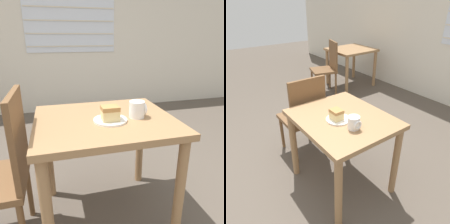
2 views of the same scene
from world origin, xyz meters
TOP-DOWN VIEW (x-y plane):
  - ground_plane at (0.00, 0.00)m, footprint 14.00×14.00m
  - dining_table_near at (0.11, 0.52)m, footprint 0.85×0.72m
  - dining_table_far at (-1.95, 2.29)m, footprint 0.75×0.80m
  - chair_near_window at (-0.51, 0.47)m, footprint 0.42×0.42m
  - chair_far_corner at (-1.91, 1.69)m, footprint 0.52×0.52m
  - plate at (0.13, 0.46)m, footprint 0.20×0.20m
  - cake_slice at (0.13, 0.45)m, footprint 0.10×0.09m
  - coffee_mug at (0.31, 0.48)m, footprint 0.10×0.10m

SIDE VIEW (x-z plane):
  - ground_plane at x=0.00m, z-range 0.00..0.00m
  - chair_near_window at x=-0.51m, z-range 0.03..0.98m
  - chair_far_corner at x=-1.91m, z-range 0.03..0.98m
  - dining_table_far at x=-1.95m, z-range 0.24..0.98m
  - dining_table_near at x=0.11m, z-range 0.24..0.98m
  - plate at x=0.13m, z-range 0.74..0.75m
  - coffee_mug at x=0.31m, z-range 0.74..0.84m
  - cake_slice at x=0.13m, z-range 0.75..0.84m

